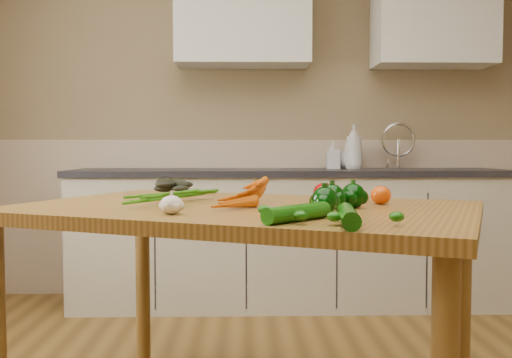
{
  "coord_description": "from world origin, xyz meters",
  "views": [
    {
      "loc": [
        -0.1,
        -1.58,
        1.03
      ],
      "look_at": [
        -0.05,
        0.67,
        0.92
      ],
      "focal_mm": 40.0,
      "sensor_mm": 36.0,
      "label": 1
    }
  ],
  "objects": [
    {
      "name": "soap_bottle_b",
      "position": [
        0.51,
        2.29,
        1.0
      ],
      "size": [
        0.09,
        0.09,
        0.19
      ],
      "primitive_type": "imported",
      "rotation": [
        0.0,
        0.0,
        3.12
      ],
      "color": "silver",
      "rests_on": "counter_run"
    },
    {
      "name": "pepper_c",
      "position": [
        0.15,
        0.15,
        0.88
      ],
      "size": [
        0.08,
        0.08,
        0.08
      ],
      "primitive_type": "sphere",
      "color": "black",
      "rests_on": "table"
    },
    {
      "name": "counter_run",
      "position": [
        0.21,
        2.19,
        0.46
      ],
      "size": [
        2.84,
        0.64,
        1.14
      ],
      "color": "#B9B29A",
      "rests_on": "ground"
    },
    {
      "name": "soap_bottle_c",
      "position": [
        0.62,
        2.32,
        0.99
      ],
      "size": [
        0.16,
        0.16,
        0.17
      ],
      "primitive_type": "imported",
      "rotation": [
        0.0,
        0.0,
        2.92
      ],
      "color": "silver",
      "rests_on": "counter_run"
    },
    {
      "name": "tomato_b",
      "position": [
        0.32,
        0.53,
        0.86
      ],
      "size": [
        0.06,
        0.06,
        0.06
      ],
      "primitive_type": "ellipsoid",
      "color": "#CB3F05",
      "rests_on": "table"
    },
    {
      "name": "room",
      "position": [
        0.0,
        0.17,
        1.25
      ],
      "size": [
        4.04,
        5.04,
        2.64
      ],
      "color": "olive",
      "rests_on": "ground"
    },
    {
      "name": "soap_bottle_a",
      "position": [
        0.65,
        2.26,
        1.05
      ],
      "size": [
        0.16,
        0.16,
        0.31
      ],
      "primitive_type": "imported",
      "rotation": [
        0.0,
        0.0,
        2.14
      ],
      "color": "silver",
      "rests_on": "counter_run"
    },
    {
      "name": "tomato_a",
      "position": [
        0.2,
        0.51,
        0.87
      ],
      "size": [
        0.08,
        0.08,
        0.07
      ],
      "primitive_type": "ellipsoid",
      "color": "#950207",
      "rests_on": "table"
    },
    {
      "name": "garlic_bulb",
      "position": [
        -0.32,
        0.14,
        0.86
      ],
      "size": [
        0.07,
        0.07,
        0.06
      ],
      "primitive_type": "ellipsoid",
      "color": "silver",
      "rests_on": "table"
    },
    {
      "name": "zucchini_a",
      "position": [
        0.18,
        -0.12,
        0.86
      ],
      "size": [
        0.08,
        0.25,
        0.05
      ],
      "primitive_type": "cylinder",
      "rotation": [
        1.57,
        0.0,
        -0.11
      ],
      "color": "#0F4D08",
      "rests_on": "table"
    },
    {
      "name": "upper_cabinets",
      "position": [
        0.51,
        2.32,
        1.95
      ],
      "size": [
        2.15,
        0.35,
        0.7
      ],
      "color": "silver",
      "rests_on": "room"
    },
    {
      "name": "pepper_b",
      "position": [
        0.27,
        0.32,
        0.88
      ],
      "size": [
        0.08,
        0.08,
        0.08
      ],
      "primitive_type": "sphere",
      "color": "black",
      "rests_on": "table"
    },
    {
      "name": "leafy_greens",
      "position": [
        -0.4,
        0.92,
        0.89
      ],
      "size": [
        0.22,
        0.2,
        0.11
      ],
      "primitive_type": null,
      "color": "black",
      "rests_on": "table"
    },
    {
      "name": "carrot_bunch",
      "position": [
        -0.17,
        0.43,
        0.87
      ],
      "size": [
        0.35,
        0.32,
        0.08
      ],
      "primitive_type": null,
      "rotation": [
        0.0,
        0.0,
        -0.41
      ],
      "color": "#C55204",
      "rests_on": "table"
    },
    {
      "name": "tomato_c",
      "position": [
        0.4,
        0.44,
        0.87
      ],
      "size": [
        0.07,
        0.07,
        0.07
      ],
      "primitive_type": "ellipsoid",
      "color": "#CB3F05",
      "rests_on": "table"
    },
    {
      "name": "zucchini_b",
      "position": [
        0.05,
        -0.03,
        0.86
      ],
      "size": [
        0.21,
        0.21,
        0.05
      ],
      "primitive_type": "cylinder",
      "rotation": [
        1.57,
        0.0,
        -0.78
      ],
      "color": "#0F4D08",
      "rests_on": "table"
    },
    {
      "name": "pepper_a",
      "position": [
        0.19,
        0.27,
        0.88
      ],
      "size": [
        0.08,
        0.08,
        0.08
      ],
      "primitive_type": "sphere",
      "color": "black",
      "rests_on": "table"
    },
    {
      "name": "table",
      "position": [
        -0.1,
        0.42,
        0.74
      ],
      "size": [
        1.83,
        1.54,
        0.84
      ],
      "rotation": [
        0.0,
        0.0,
        -0.41
      ],
      "color": "olive",
      "rests_on": "ground"
    }
  ]
}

